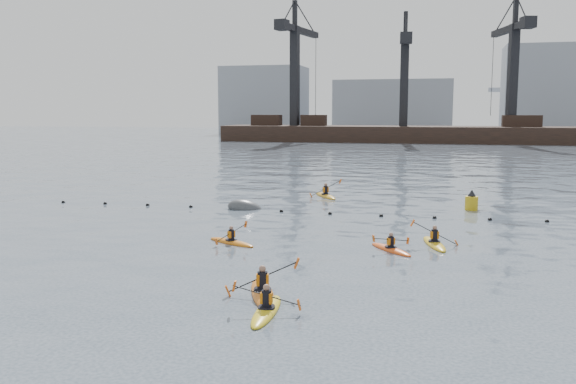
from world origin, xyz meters
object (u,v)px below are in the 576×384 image
(mooring_buoy, at_px, (245,209))
(nav_buoy, at_px, (471,203))
(kayaker_2, at_px, (231,241))
(kayaker_5, at_px, (326,195))
(kayaker_3, at_px, (434,243))
(kayaker_4, at_px, (391,249))
(kayaker_1, at_px, (266,310))
(kayaker_0, at_px, (263,292))

(mooring_buoy, bearing_deg, nav_buoy, 12.41)
(nav_buoy, bearing_deg, kayaker_2, -131.46)
(kayaker_5, bearing_deg, kayaker_3, -92.74)
(kayaker_4, distance_m, nav_buoy, 12.99)
(kayaker_1, xyz_separation_m, kayaker_4, (2.99, 9.26, -0.01))
(kayaker_2, relative_size, kayaker_4, 1.10)
(mooring_buoy, relative_size, nav_buoy, 1.54)
(kayaker_4, distance_m, mooring_buoy, 13.50)
(kayaker_4, height_order, nav_buoy, nav_buoy)
(kayaker_3, distance_m, kayaker_5, 16.25)
(kayaker_2, relative_size, kayaker_3, 0.86)
(kayaker_4, xyz_separation_m, kayaker_5, (-5.84, 15.93, 0.02))
(nav_buoy, bearing_deg, kayaker_4, -107.67)
(kayaker_0, xyz_separation_m, kayaker_3, (5.44, 9.19, -0.01))
(kayaker_2, bearing_deg, kayaker_0, -124.96)
(kayaker_0, distance_m, kayaker_5, 23.63)
(kayaker_0, relative_size, mooring_buoy, 1.63)
(kayaker_1, relative_size, nav_buoy, 2.22)
(kayaker_0, xyz_separation_m, kayaker_2, (-3.64, 7.31, -0.02))
(kayaker_0, relative_size, nav_buoy, 2.52)
(kayaker_2, height_order, mooring_buoy, kayaker_2)
(kayaker_3, bearing_deg, kayaker_0, -135.49)
(kayaker_0, height_order, kayaker_4, kayaker_0)
(kayaker_4, relative_size, nav_buoy, 1.78)
(nav_buoy, bearing_deg, mooring_buoy, -167.59)
(kayaker_2, height_order, kayaker_5, kayaker_5)
(kayaker_3, bearing_deg, kayaker_5, 103.26)
(mooring_buoy, bearing_deg, kayaker_5, 59.38)
(kayaker_3, relative_size, kayaker_5, 0.98)
(kayaker_1, relative_size, kayaker_3, 0.97)
(kayaker_2, bearing_deg, nav_buoy, -12.91)
(kayaker_1, xyz_separation_m, mooring_buoy, (-6.73, 18.63, -0.10))
(kayaker_1, distance_m, kayaker_2, 9.93)
(kayaker_0, height_order, mooring_buoy, kayaker_0)
(kayaker_3, bearing_deg, kayaker_2, 176.83)
(kayaker_4, bearing_deg, kayaker_5, -109.40)
(kayaker_3, bearing_deg, kayaker_1, -128.83)
(kayaker_3, height_order, kayaker_4, kayaker_3)
(kayaker_1, height_order, kayaker_4, kayaker_1)
(kayaker_0, distance_m, mooring_buoy, 18.03)
(kayaker_4, bearing_deg, kayaker_3, -178.42)
(kayaker_1, bearing_deg, kayaker_2, 111.87)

